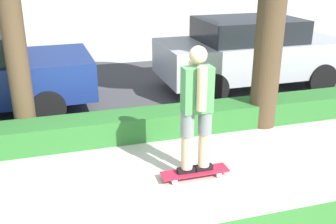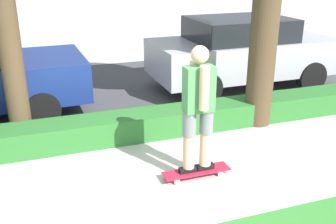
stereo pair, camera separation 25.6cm
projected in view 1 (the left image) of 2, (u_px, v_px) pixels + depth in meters
ground_plane at (170, 183)px, 5.28m from camera, size 60.00×60.00×0.00m
street_asphalt at (118, 90)px, 9.03m from camera, size 13.01×5.00×0.01m
hedge_row at (143, 124)px, 6.63m from camera, size 13.01×0.60×0.42m
skateboard at (195, 172)px, 5.38m from camera, size 0.94×0.24×0.10m
skater_person at (197, 108)px, 5.04m from camera, size 0.50×0.45×1.73m
parked_car_middle at (251, 52)px, 8.93m from camera, size 4.22×1.92×1.60m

